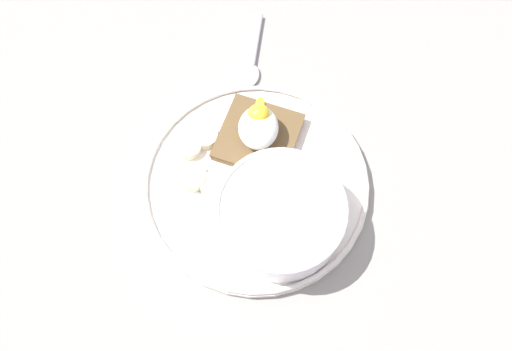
{
  "coord_description": "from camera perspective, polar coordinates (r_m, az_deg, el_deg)",
  "views": [
    {
      "loc": [
        -23.27,
        -1.14,
        58.39
      ],
      "look_at": [
        0.0,
        0.0,
        5.0
      ],
      "focal_mm": 35.0,
      "sensor_mm": 36.0,
      "label": 1
    }
  ],
  "objects": [
    {
      "name": "banana_slice_right",
      "position": [
        0.6,
        -4.78,
        -1.15
      ],
      "size": [
        4.91,
        4.92,
        1.24
      ],
      "color": "#F1E8BF",
      "rests_on": "plate"
    },
    {
      "name": "poached_egg",
      "position": [
        0.6,
        -0.12,
        5.78
      ],
      "size": [
        8.2,
        4.84,
        4.04
      ],
      "color": "white",
      "rests_on": "toast_slice"
    },
    {
      "name": "plate",
      "position": [
        0.6,
        0.0,
        -0.84
      ],
      "size": [
        27.34,
        27.34,
        1.6
      ],
      "color": "silver",
      "rests_on": "ground_plane"
    },
    {
      "name": "spoon",
      "position": [
        0.7,
        -0.34,
        13.18
      ],
      "size": [
        12.2,
        2.7,
        0.8
      ],
      "color": "silver",
      "rests_on": "ground_plane"
    },
    {
      "name": "banana_slice_left",
      "position": [
        0.62,
        -7.76,
        3.33
      ],
      "size": [
        4.65,
        4.65,
        1.15
      ],
      "color": "beige",
      "rests_on": "plate"
    },
    {
      "name": "toast_slice",
      "position": [
        0.62,
        -0.15,
        4.47
      ],
      "size": [
        11.65,
        11.65,
        1.36
      ],
      "color": "brown",
      "rests_on": "plate"
    },
    {
      "name": "ground_plane",
      "position": [
        0.62,
        0.0,
        -1.48
      ],
      "size": [
        120.0,
        120.0,
        2.0
      ],
      "primitive_type": "cube",
      "color": "gray",
      "rests_on": "ground"
    },
    {
      "name": "oatmeal_bowl",
      "position": [
        0.56,
        2.83,
        -4.49
      ],
      "size": [
        14.44,
        14.44,
        5.39
      ],
      "color": "white",
      "rests_on": "plate"
    },
    {
      "name": "banana_slice_front",
      "position": [
        0.6,
        -7.21,
        0.15
      ],
      "size": [
        3.59,
        3.58,
        1.37
      ],
      "color": "beige",
      "rests_on": "plate"
    },
    {
      "name": "banana_slice_back",
      "position": [
        0.62,
        -5.77,
        4.41
      ],
      "size": [
        3.7,
        3.7,
        1.24
      ],
      "color": "#F1E9C3",
      "rests_on": "plate"
    }
  ]
}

